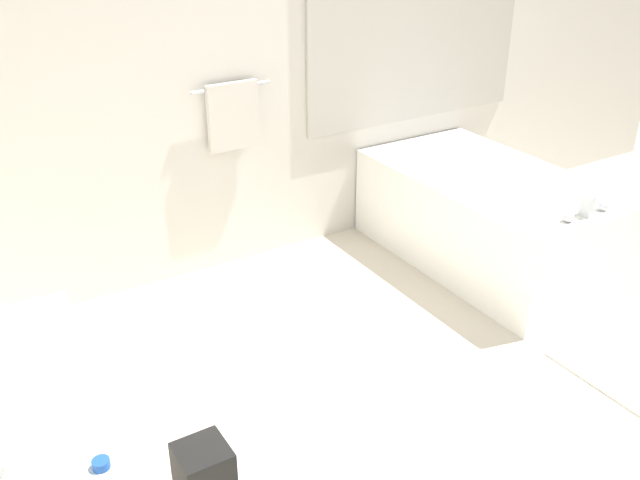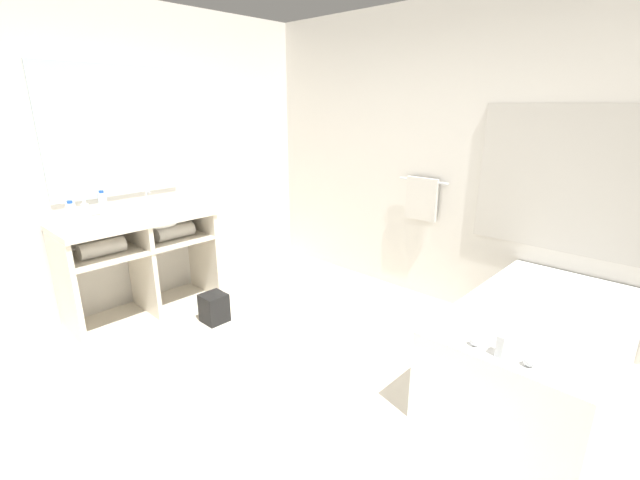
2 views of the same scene
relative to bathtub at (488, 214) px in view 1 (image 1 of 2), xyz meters
name	(u,v)px [view 1 (image 1 of 2)]	position (x,y,z in m)	size (l,w,h in m)	color
ground_plane	(518,446)	(-1.07, -1.38, -0.33)	(16.00, 16.00, 0.00)	beige
wall_back_with_blinds	(276,44)	(-1.04, 0.85, 1.02)	(7.40, 0.13, 2.70)	silver
bathtub	(488,214)	(0.00, 0.00, 0.00)	(0.91, 1.63, 0.71)	white
waste_bin	(204,474)	(-2.36, -0.93, -0.20)	(0.20, 0.20, 0.25)	black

